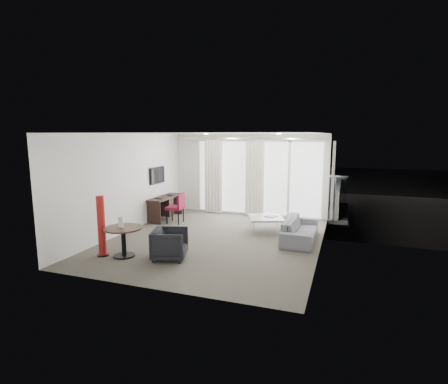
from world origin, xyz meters
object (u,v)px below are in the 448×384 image
(tub_armchair, at_px, (170,244))
(sofa, at_px, (300,229))
(coffee_table, at_px, (266,224))
(desk_chair, at_px, (175,208))
(round_table, at_px, (124,242))
(rattan_chair_a, at_px, (288,197))
(red_lamp, at_px, (101,226))
(desk, at_px, (165,208))
(rattan_chair_b, at_px, (315,199))

(tub_armchair, relative_size, sofa, 0.38)
(coffee_table, distance_m, sofa, 1.09)
(desk_chair, xyz_separation_m, sofa, (3.69, -0.51, -0.17))
(desk_chair, height_order, round_table, desk_chair)
(desk_chair, distance_m, rattan_chair_a, 4.30)
(coffee_table, bearing_deg, round_table, -129.60)
(desk_chair, xyz_separation_m, coffee_table, (2.72, -0.02, -0.24))
(red_lamp, bearing_deg, sofa, 33.38)
(desk_chair, height_order, rattan_chair_a, desk_chair)
(rattan_chair_a, bearing_deg, desk, -154.90)
(desk_chair, distance_m, sofa, 3.73)
(desk, height_order, sofa, desk)
(sofa, xyz_separation_m, rattan_chair_a, (-0.93, 3.81, 0.11))
(round_table, distance_m, red_lamp, 0.58)
(desk_chair, height_order, sofa, desk_chair)
(round_table, xyz_separation_m, rattan_chair_b, (3.42, 6.28, 0.06))
(desk, bearing_deg, rattan_chair_a, 41.77)
(sofa, bearing_deg, rattan_chair_b, -0.50)
(coffee_table, height_order, rattan_chair_a, rattan_chair_a)
(red_lamp, distance_m, rattan_chair_b, 7.48)
(tub_armchair, xyz_separation_m, rattan_chair_b, (2.43, 6.08, 0.05))
(desk, bearing_deg, rattan_chair_b, 34.99)
(desk_chair, relative_size, rattan_chair_b, 1.18)
(round_table, height_order, rattan_chair_b, rattan_chair_b)
(desk, distance_m, tub_armchair, 3.60)
(sofa, xyz_separation_m, rattan_chair_b, (0.03, 3.84, 0.10))
(round_table, distance_m, sofa, 4.17)
(desk, distance_m, rattan_chair_a, 4.41)
(coffee_table, bearing_deg, desk, 173.32)
(red_lamp, bearing_deg, rattan_chair_a, 65.23)
(tub_armchair, xyz_separation_m, coffee_table, (1.43, 2.73, -0.12))
(coffee_table, relative_size, sofa, 0.47)
(desk_chair, bearing_deg, red_lamp, -96.11)
(desk_chair, xyz_separation_m, rattan_chair_b, (3.72, 3.33, -0.07))
(desk, xyz_separation_m, round_table, (0.82, -3.30, -0.03))
(round_table, bearing_deg, sofa, 35.68)
(round_table, xyz_separation_m, coffee_table, (2.42, 2.92, -0.12))
(desk_chair, relative_size, sofa, 0.48)
(coffee_table, height_order, sofa, sofa)
(red_lamp, bearing_deg, coffee_table, 46.41)
(desk, relative_size, sofa, 0.79)
(tub_armchair, bearing_deg, desk_chair, 8.85)
(desk, bearing_deg, desk_chair, -34.72)
(desk_chair, height_order, rattan_chair_b, desk_chair)
(sofa, distance_m, rattan_chair_a, 3.92)
(sofa, bearing_deg, coffee_table, 63.12)
(desk, distance_m, coffee_table, 3.27)
(red_lamp, distance_m, coffee_table, 4.21)
(rattan_chair_a, bearing_deg, desk_chair, -146.63)
(desk, height_order, rattan_chair_b, rattan_chair_b)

